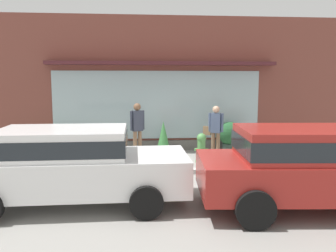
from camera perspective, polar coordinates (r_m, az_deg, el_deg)
name	(u,v)px	position (r m, az deg, el deg)	size (l,w,h in m)	color
ground_plane	(170,172)	(9.61, 0.40, -7.48)	(60.00, 60.00, 0.00)	gray
curb_strip	(171,172)	(9.40, 0.52, -7.44)	(14.00, 0.24, 0.12)	#B2B2AD
storefront	(162,85)	(12.46, -1.01, 6.63)	(14.00, 0.81, 4.70)	brown
fire_hydrant	(201,147)	(10.66, 5.47, -3.50)	(0.42, 0.39, 0.89)	#4C8C47
pedestrian_with_handbag	(215,128)	(11.18, 7.69, -0.32)	(0.60, 0.39, 1.68)	brown
pedestrian_passerby	(137,125)	(11.23, -5.02, 0.09)	(0.46, 0.32, 1.76)	brown
parked_car_white	(71,162)	(7.22, -15.60, -5.63)	(4.47, 2.01, 1.54)	white
parked_car_red	(310,163)	(7.21, 22.20, -5.65)	(4.51, 2.29, 1.58)	maroon
potted_plant_window_left	(230,135)	(12.27, 10.07, -1.51)	(0.81, 0.81, 1.06)	#33473D
potted_plant_window_center	(60,140)	(12.28, -17.25, -2.16)	(0.49, 0.49, 1.04)	#B7B2A3
potted_plant_low_front	(163,139)	(11.71, -0.76, -2.06)	(0.45, 0.45, 1.13)	#B7B2A3
potted_plant_by_entrance	(29,145)	(12.55, -21.76, -2.88)	(0.44, 0.44, 0.66)	#B7B2A3
potted_plant_trailing_edge	(92,146)	(12.19, -12.29, -3.17)	(0.40, 0.40, 0.54)	#4C4C51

